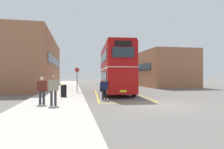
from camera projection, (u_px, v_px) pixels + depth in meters
The scene contains 12 objects.
ground_plane at pixel (114, 89), 25.86m from camera, with size 135.60×135.60×0.00m, color #66605B.
sidewalk_left at pixel (65, 88), 26.95m from camera, with size 4.00×57.60×0.14m, color #B2ADA3.
brick_building_left at pixel (32, 64), 28.52m from camera, with size 6.55×20.98×7.09m.
depot_building_right at pixel (156, 70), 34.30m from camera, with size 7.02×16.00×5.65m.
double_decker_bus at pixel (115, 69), 19.58m from camera, with size 3.33×9.84×4.75m.
single_deck_bus at pixel (114, 76), 39.63m from camera, with size 3.30×8.28×3.02m.
pedestrian_boarding at pixel (104, 87), 14.51m from camera, with size 0.54×0.30×1.62m.
pedestrian_waiting_near at pixel (42, 89), 11.41m from camera, with size 0.55×0.25×1.61m.
pedestrian_waiting_far at pixel (53, 88), 10.97m from camera, with size 0.55×0.35×1.70m.
litter_bin at pixel (64, 91), 15.41m from camera, with size 0.48×0.48×0.96m.
bus_stop_sign at pixel (77, 77), 19.45m from camera, with size 0.44×0.08×2.45m.
bay_marking_yellow at pixel (119, 95), 17.76m from camera, with size 5.08×12.00×0.01m.
Camera 1 is at (-5.30, -10.92, 1.86)m, focal length 31.18 mm.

